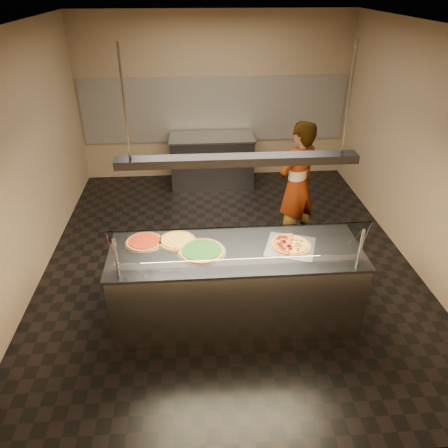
{
  "coord_description": "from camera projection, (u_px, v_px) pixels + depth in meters",
  "views": [
    {
      "loc": [
        -0.44,
        -5.12,
        3.46
      ],
      "look_at": [
        -0.12,
        -0.84,
        1.02
      ],
      "focal_mm": 35.0,
      "sensor_mm": 36.0,
      "label": 1
    }
  ],
  "objects": [
    {
      "name": "half_pizza_sausage",
      "position": [
        300.0,
        244.0,
        4.69
      ],
      "size": [
        0.33,
        0.46,
        0.04
      ],
      "color": "#995E26",
      "rests_on": "perforated_tray"
    },
    {
      "name": "ground",
      "position": [
        228.0,
        258.0,
        6.19
      ],
      "size": [
        5.0,
        6.0,
        0.02
      ],
      "primitive_type": "cube",
      "color": "black",
      "rests_on": "ground"
    },
    {
      "name": "pizza_tomato",
      "position": [
        144.0,
        241.0,
        4.76
      ],
      "size": [
        0.42,
        0.42,
        0.03
      ],
      "color": "silver",
      "rests_on": "serving_counter"
    },
    {
      "name": "lamp_rod_left",
      "position": [
        124.0,
        104.0,
        3.79
      ],
      "size": [
        0.02,
        0.02,
        1.01
      ],
      "primitive_type": "cylinder",
      "color": "#B7B7BC",
      "rests_on": "ceiling"
    },
    {
      "name": "ceiling",
      "position": [
        229.0,
        25.0,
        4.69
      ],
      "size": [
        5.0,
        6.0,
        0.02
      ],
      "primitive_type": "cube",
      "color": "silver",
      "rests_on": "wall_back"
    },
    {
      "name": "prep_table",
      "position": [
        212.0,
        160.0,
        8.15
      ],
      "size": [
        1.54,
        0.74,
        0.93
      ],
      "color": "#3C3C42",
      "rests_on": "ground"
    },
    {
      "name": "pizza_spinach",
      "position": [
        202.0,
        251.0,
        4.6
      ],
      "size": [
        0.51,
        0.51,
        0.03
      ],
      "color": "silver",
      "rests_on": "serving_counter"
    },
    {
      "name": "wall_right",
      "position": [
        423.0,
        152.0,
        5.6
      ],
      "size": [
        0.02,
        6.0,
        3.0
      ],
      "primitive_type": "cube",
      "color": "#9A8363",
      "rests_on": "ground"
    },
    {
      "name": "worker",
      "position": [
        297.0,
        185.0,
        6.1
      ],
      "size": [
        0.8,
        0.75,
        1.83
      ],
      "primitive_type": "imported",
      "rotation": [
        0.0,
        0.0,
        3.77
      ],
      "color": "#3A3442",
      "rests_on": "ground"
    },
    {
      "name": "tile_band",
      "position": [
        215.0,
        110.0,
        8.12
      ],
      "size": [
        4.9,
        0.02,
        1.2
      ],
      "primitive_type": "cube",
      "color": "silver",
      "rests_on": "wall_back"
    },
    {
      "name": "serving_counter",
      "position": [
        236.0,
        285.0,
        4.86
      ],
      "size": [
        2.69,
        0.94,
        0.93
      ],
      "color": "#B7B7BC",
      "rests_on": "ground"
    },
    {
      "name": "wall_front",
      "position": [
        267.0,
        324.0,
        2.83
      ],
      "size": [
        5.0,
        0.02,
        3.0
      ],
      "primitive_type": "cube",
      "color": "#9A8363",
      "rests_on": "ground"
    },
    {
      "name": "half_pizza_pepperoni",
      "position": [
        281.0,
        244.0,
        4.67
      ],
      "size": [
        0.33,
        0.46,
        0.05
      ],
      "color": "#995E26",
      "rests_on": "perforated_tray"
    },
    {
      "name": "sneeze_guard",
      "position": [
        240.0,
        244.0,
        4.19
      ],
      "size": [
        2.45,
        0.18,
        0.54
      ],
      "color": "#B7B7BC",
      "rests_on": "serving_counter"
    },
    {
      "name": "pizza_cheese",
      "position": [
        177.0,
        240.0,
        4.78
      ],
      "size": [
        0.43,
        0.43,
        0.03
      ],
      "color": "silver",
      "rests_on": "serving_counter"
    },
    {
      "name": "wall_back",
      "position": [
        215.0,
        98.0,
        8.05
      ],
      "size": [
        5.0,
        0.02,
        3.0
      ],
      "primitive_type": "cube",
      "color": "#9A8363",
      "rests_on": "ground"
    },
    {
      "name": "heat_lamp_housing",
      "position": [
        238.0,
        160.0,
        4.13
      ],
      "size": [
        2.3,
        0.18,
        0.08
      ],
      "primitive_type": "cube",
      "color": "#3C3C42",
      "rests_on": "ceiling"
    },
    {
      "name": "wall_left",
      "position": [
        22.0,
        163.0,
        5.27
      ],
      "size": [
        0.02,
        6.0,
        3.0
      ],
      "primitive_type": "cube",
      "color": "#9A8363",
      "rests_on": "ground"
    },
    {
      "name": "perforated_tray",
      "position": [
        290.0,
        246.0,
        4.7
      ],
      "size": [
        0.64,
        0.64,
        0.01
      ],
      "color": "silver",
      "rests_on": "serving_counter"
    },
    {
      "name": "lamp_rod_right",
      "position": [
        349.0,
        100.0,
        3.92
      ],
      "size": [
        0.02,
        0.02,
        1.01
      ],
      "primitive_type": "cylinder",
      "color": "#B7B7BC",
      "rests_on": "ceiling"
    },
    {
      "name": "pizza_spatula",
      "position": [
        174.0,
        240.0,
        4.75
      ],
      "size": [
        0.26,
        0.2,
        0.02
      ],
      "color": "#B7B7BC",
      "rests_on": "pizza_spinach"
    }
  ]
}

